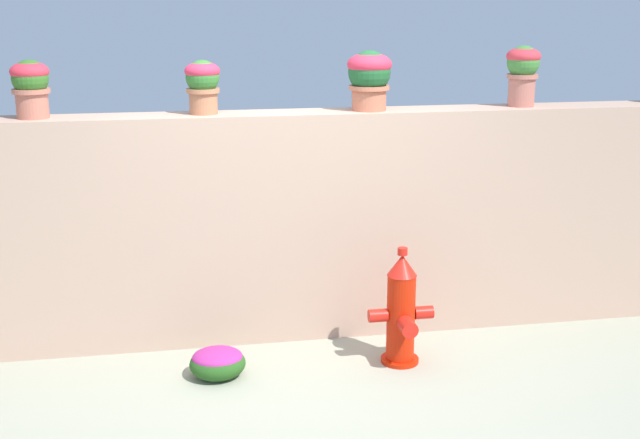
% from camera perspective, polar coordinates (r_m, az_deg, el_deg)
% --- Properties ---
extents(ground_plane, '(24.00, 24.00, 0.00)m').
position_cam_1_polar(ground_plane, '(5.52, -0.62, -11.72)').
color(ground_plane, '#9C9D87').
extents(stone_wall, '(6.73, 0.38, 1.69)m').
position_cam_1_polar(stone_wall, '(6.16, -2.24, -0.44)').
color(stone_wall, tan).
rests_on(stone_wall, ground).
extents(potted_plant_1, '(0.26, 0.26, 0.39)m').
position_cam_1_polar(potted_plant_1, '(5.98, -19.26, 8.79)').
color(potted_plant_1, '#BF6B56').
rests_on(potted_plant_1, stone_wall).
extents(potted_plant_2, '(0.25, 0.25, 0.38)m').
position_cam_1_polar(potted_plant_2, '(5.92, -8.06, 9.33)').
color(potted_plant_2, '#B5704D').
rests_on(potted_plant_2, stone_wall).
extents(potted_plant_3, '(0.32, 0.32, 0.43)m').
position_cam_1_polar(potted_plant_3, '(6.06, 3.40, 9.86)').
color(potted_plant_3, '#C16A4D').
rests_on(potted_plant_3, stone_wall).
extents(potted_plant_4, '(0.25, 0.25, 0.45)m').
position_cam_1_polar(potted_plant_4, '(6.46, 13.75, 10.00)').
color(potted_plant_4, '#BC6C5C').
rests_on(potted_plant_4, stone_wall).
extents(fire_hydrant, '(0.46, 0.38, 0.84)m').
position_cam_1_polar(fire_hydrant, '(5.81, 5.60, -6.35)').
color(fire_hydrant, red).
rests_on(fire_hydrant, ground).
extents(flower_bush_left, '(0.38, 0.34, 0.21)m').
position_cam_1_polar(flower_bush_left, '(5.71, -7.05, -9.66)').
color(flower_bush_left, '#26541C').
rests_on(flower_bush_left, ground).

